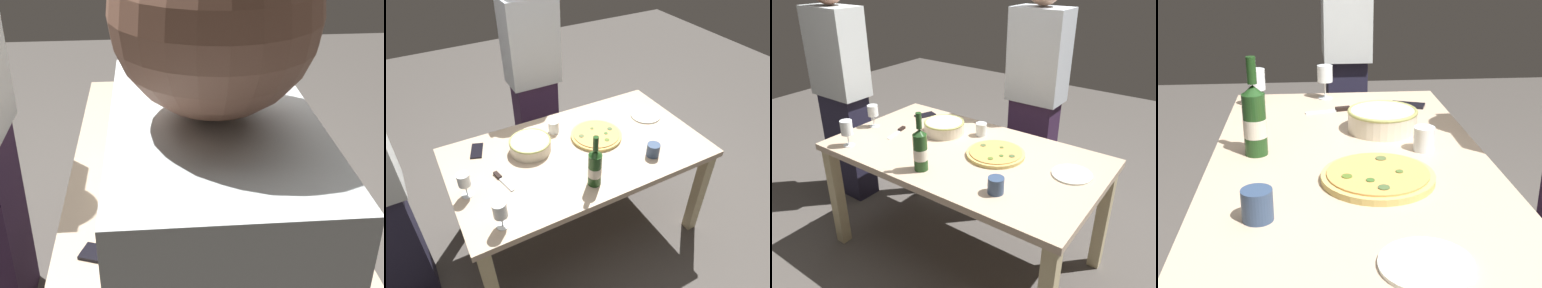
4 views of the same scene
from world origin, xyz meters
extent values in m
plane|color=#4F4A45|center=(0.00, 0.00, 0.00)|extent=(8.00, 8.00, 0.00)
cube|color=#C5AA8D|center=(0.00, 0.00, 0.73)|extent=(1.60, 0.90, 0.04)
cube|color=#C7B586|center=(0.74, -0.40, 0.35)|extent=(0.07, 0.07, 0.71)
cube|color=#C7B586|center=(-0.74, 0.40, 0.35)|extent=(0.07, 0.07, 0.71)
cube|color=#C7B586|center=(0.74, 0.40, 0.35)|extent=(0.07, 0.07, 0.71)
cylinder|color=#D6B863|center=(0.17, 0.07, 0.76)|extent=(0.34, 0.34, 0.02)
cylinder|color=#E09C51|center=(0.17, 0.07, 0.77)|extent=(0.30, 0.30, 0.01)
cylinder|color=#3C682A|center=(0.23, 0.04, 0.78)|extent=(0.02, 0.02, 0.00)
cylinder|color=#527026|center=(0.20, -0.03, 0.78)|extent=(0.03, 0.03, 0.00)
cylinder|color=#526637|center=(0.07, 0.09, 0.78)|extent=(0.03, 0.03, 0.00)
cylinder|color=#4D6C2E|center=(0.18, 0.13, 0.78)|extent=(0.02, 0.02, 0.00)
cylinder|color=#476235|center=(0.28, 0.07, 0.78)|extent=(0.03, 0.03, 0.00)
cylinder|color=beige|center=(-0.26, 0.14, 0.79)|extent=(0.26, 0.26, 0.08)
torus|color=#A2A558|center=(-0.26, 0.14, 0.82)|extent=(0.26, 0.26, 0.01)
cylinder|color=#1E441B|center=(-0.06, -0.30, 0.85)|extent=(0.08, 0.08, 0.20)
cone|color=#1E441B|center=(-0.06, -0.30, 0.97)|extent=(0.08, 0.08, 0.03)
cylinder|color=#1E441B|center=(-0.06, -0.30, 1.03)|extent=(0.03, 0.03, 0.09)
cylinder|color=silver|center=(-0.06, -0.30, 0.84)|extent=(0.08, 0.08, 0.06)
cylinder|color=white|center=(-0.61, -0.34, 0.75)|extent=(0.07, 0.07, 0.00)
cylinder|color=white|center=(-0.61, -0.34, 0.79)|extent=(0.01, 0.01, 0.07)
cylinder|color=white|center=(-0.61, -0.34, 0.87)|extent=(0.07, 0.07, 0.09)
cylinder|color=white|center=(-0.71, -0.05, 0.75)|extent=(0.06, 0.06, 0.00)
cylinder|color=white|center=(-0.71, -0.05, 0.79)|extent=(0.01, 0.01, 0.07)
cylinder|color=white|center=(-0.71, -0.05, 0.86)|extent=(0.07, 0.07, 0.07)
cylinder|color=maroon|center=(-0.71, -0.05, 0.84)|extent=(0.06, 0.06, 0.03)
cylinder|color=white|center=(-0.05, 0.25, 0.79)|extent=(0.07, 0.07, 0.08)
cylinder|color=#324769|center=(0.38, -0.26, 0.79)|extent=(0.08, 0.08, 0.08)
cylinder|color=white|center=(0.62, 0.11, 0.76)|extent=(0.21, 0.21, 0.01)
cube|color=black|center=(-0.56, 0.30, 0.76)|extent=(0.12, 0.16, 0.01)
cube|color=silver|center=(-0.50, -0.07, 0.75)|extent=(0.05, 0.14, 0.01)
cube|color=black|center=(-0.52, 0.01, 0.76)|extent=(0.04, 0.07, 0.02)
cube|color=#341E3C|center=(0.05, 0.81, 0.43)|extent=(0.33, 0.20, 0.85)
cube|color=silver|center=(0.05, 0.81, 1.17)|extent=(0.38, 0.24, 0.64)
cube|color=#222035|center=(-1.19, 0.08, 0.42)|extent=(0.35, 0.20, 0.85)
camera|label=1|loc=(-1.74, 0.15, 1.74)|focal=48.81mm
camera|label=2|loc=(-0.82, -1.49, 2.12)|focal=32.45mm
camera|label=3|loc=(1.17, -1.61, 1.76)|focal=35.65mm
camera|label=4|loc=(1.54, -0.13, 1.39)|focal=48.32mm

